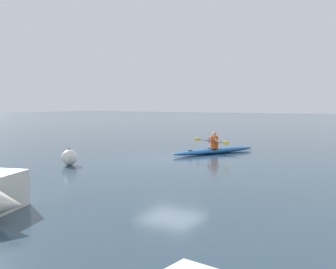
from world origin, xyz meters
name	(u,v)px	position (x,y,z in m)	size (l,w,h in m)	color
ground_plane	(172,160)	(0.00, 0.00, 0.00)	(160.00, 160.00, 0.00)	#283D4C
kayak	(215,151)	(-0.64, -2.85, 0.13)	(2.49, 4.66, 0.25)	#1959A5
kayaker	(214,141)	(-0.62, -2.80, 0.59)	(2.26, 1.04, 0.79)	#E04C14
mooring_buoy_white_far	(69,157)	(2.56, 3.29, 0.30)	(0.60, 0.60, 0.64)	silver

